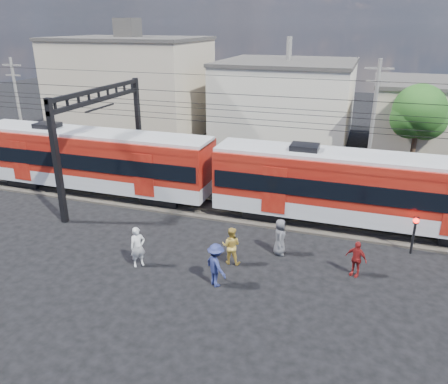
{
  "coord_description": "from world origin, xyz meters",
  "views": [
    {
      "loc": [
        5.76,
        -15.0,
        10.61
      ],
      "look_at": [
        -0.96,
        5.0,
        2.38
      ],
      "focal_mm": 35.0,
      "sensor_mm": 36.0,
      "label": 1
    }
  ],
  "objects_px": {
    "pedestrian_a": "(138,247)",
    "crossing_signal": "(415,228)",
    "commuter_train": "(367,187)",
    "pedestrian_c": "(216,265)"
  },
  "relations": [
    {
      "from": "pedestrian_a",
      "to": "crossing_signal",
      "type": "distance_m",
      "value": 13.2
    },
    {
      "from": "pedestrian_c",
      "to": "commuter_train",
      "type": "bearing_deg",
      "value": -89.12
    },
    {
      "from": "pedestrian_a",
      "to": "commuter_train",
      "type": "bearing_deg",
      "value": -8.73
    },
    {
      "from": "pedestrian_a",
      "to": "pedestrian_c",
      "type": "height_order",
      "value": "pedestrian_c"
    },
    {
      "from": "commuter_train",
      "to": "pedestrian_c",
      "type": "distance_m",
      "value": 9.81
    },
    {
      "from": "commuter_train",
      "to": "pedestrian_c",
      "type": "xyz_separation_m",
      "value": [
        -5.75,
        -7.81,
        -1.42
      ]
    },
    {
      "from": "pedestrian_a",
      "to": "crossing_signal",
      "type": "xyz_separation_m",
      "value": [
        12.11,
        5.24,
        0.4
      ]
    },
    {
      "from": "commuter_train",
      "to": "pedestrian_a",
      "type": "height_order",
      "value": "commuter_train"
    },
    {
      "from": "commuter_train",
      "to": "pedestrian_c",
      "type": "bearing_deg",
      "value": -126.36
    },
    {
      "from": "commuter_train",
      "to": "crossing_signal",
      "type": "height_order",
      "value": "commuter_train"
    }
  ]
}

